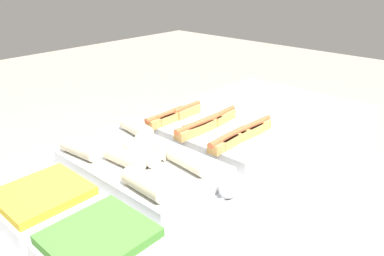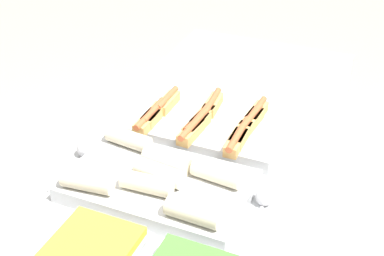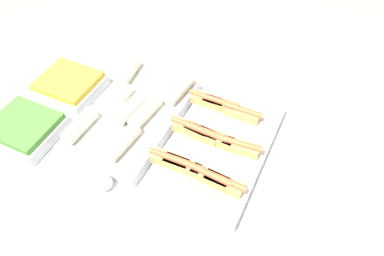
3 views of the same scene
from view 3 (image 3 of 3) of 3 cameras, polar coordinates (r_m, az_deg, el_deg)
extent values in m
plane|color=#ADA393|center=(2.14, 2.71, -18.02)|extent=(12.00, 12.00, 0.00)
cube|color=silver|center=(1.75, 3.24, -12.37)|extent=(1.70, 0.78, 0.87)
cube|color=silver|center=(1.36, 4.33, -3.07)|extent=(0.32, 0.56, 0.05)
cube|color=tan|center=(1.26, -1.47, -5.76)|extent=(0.13, 0.05, 0.04)
cylinder|color=#CC6038|center=(1.24, -1.48, -5.22)|extent=(0.15, 0.02, 0.02)
cube|color=tan|center=(1.33, 3.54, -1.61)|extent=(0.13, 0.05, 0.04)
cylinder|color=#CC6038|center=(1.32, 3.58, -1.05)|extent=(0.15, 0.03, 0.02)
cube|color=tan|center=(1.23, 2.72, -7.60)|extent=(0.14, 0.05, 0.04)
cylinder|color=#CC6038|center=(1.22, 2.75, -7.07)|extent=(0.15, 0.03, 0.02)
cube|color=tan|center=(1.32, 7.45, -2.92)|extent=(0.14, 0.06, 0.04)
cylinder|color=#CC6038|center=(1.30, 7.53, -2.37)|extent=(0.15, 0.03, 0.02)
cube|color=tan|center=(1.42, 7.68, 2.14)|extent=(0.13, 0.05, 0.04)
cylinder|color=#CC6038|center=(1.41, 7.76, 2.70)|extent=(0.15, 0.02, 0.02)
cube|color=tan|center=(1.27, -3.33, -5.01)|extent=(0.13, 0.05, 0.04)
cylinder|color=#CC6038|center=(1.26, -3.37, -4.46)|extent=(0.15, 0.03, 0.02)
cube|color=tan|center=(1.22, 4.87, -8.45)|extent=(0.13, 0.05, 0.04)
cylinder|color=#CC6038|center=(1.21, 4.93, -7.93)|extent=(0.15, 0.03, 0.02)
cube|color=tan|center=(1.36, -0.28, -0.22)|extent=(0.14, 0.05, 0.04)
cylinder|color=#CC6038|center=(1.34, -0.29, 0.35)|extent=(0.15, 0.03, 0.02)
cube|color=tan|center=(1.46, 2.43, 4.10)|extent=(0.13, 0.05, 0.04)
cylinder|color=#CC6038|center=(1.45, 2.46, 4.67)|extent=(0.15, 0.03, 0.02)
cube|color=tan|center=(1.35, 1.47, -0.93)|extent=(0.14, 0.06, 0.04)
cylinder|color=#CC6038|center=(1.33, 1.48, -0.37)|extent=(0.15, 0.04, 0.02)
cube|color=tan|center=(1.45, 4.20, 3.54)|extent=(0.13, 0.05, 0.04)
cylinder|color=#CC6038|center=(1.43, 4.24, 4.11)|extent=(0.15, 0.03, 0.02)
cube|color=silver|center=(1.48, -8.92, 1.76)|extent=(0.33, 0.54, 0.05)
cylinder|color=beige|center=(1.59, -9.74, 8.34)|extent=(0.07, 0.16, 0.05)
cylinder|color=beige|center=(1.44, -9.37, 3.05)|extent=(0.07, 0.16, 0.05)
cylinder|color=beige|center=(1.49, -1.98, 5.87)|extent=(0.07, 0.16, 0.05)
cylinder|color=beige|center=(1.42, -16.76, 0.33)|extent=(0.06, 0.15, 0.05)
cylinder|color=beige|center=(1.47, -11.07, 4.02)|extent=(0.06, 0.15, 0.05)
cylinder|color=beige|center=(1.33, -10.54, -2.12)|extent=(0.07, 0.16, 0.05)
cylinder|color=beige|center=(1.42, -7.06, 2.56)|extent=(0.07, 0.16, 0.05)
cube|color=silver|center=(1.55, -23.93, -0.34)|extent=(0.24, 0.22, 0.05)
cube|color=#4C9338|center=(1.52, -24.35, 0.57)|extent=(0.23, 0.21, 0.02)
cube|color=silver|center=(1.66, -18.10, 5.91)|extent=(0.24, 0.22, 0.05)
cube|color=gold|center=(1.64, -18.40, 6.85)|extent=(0.23, 0.21, 0.02)
cylinder|color=silver|center=(1.37, -16.50, -7.01)|extent=(0.20, 0.01, 0.01)
sphere|color=silver|center=(1.30, -13.15, -8.16)|extent=(0.06, 0.06, 0.06)
cylinder|color=silver|center=(1.69, -4.23, 8.50)|extent=(0.21, 0.01, 0.01)
sphere|color=silver|center=(1.64, -1.05, 8.12)|extent=(0.06, 0.06, 0.06)
camera|label=1|loc=(1.41, -60.95, 3.49)|focal=35.00mm
camera|label=2|loc=(1.75, -65.67, 22.53)|focal=50.00mm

